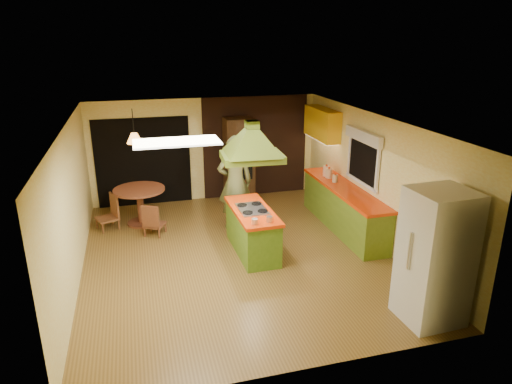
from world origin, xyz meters
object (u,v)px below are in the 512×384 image
object	(u,v)px
wall_oven	(239,160)
canister_large	(326,171)
kitchen_island	(252,230)
man	(235,183)
refrigerator	(435,257)
dining_table	(140,199)

from	to	relation	value
wall_oven	canister_large	size ratio (longest dim) A/B	9.20
kitchen_island	man	xyz separation A→B (m)	(-0.05, 1.20, 0.57)
kitchen_island	refrigerator	distance (m)	3.39
kitchen_island	dining_table	size ratio (longest dim) A/B	1.58
man	dining_table	bearing A→B (deg)	-19.31
wall_oven	man	bearing A→B (deg)	-107.24
wall_oven	canister_large	bearing A→B (deg)	-43.64
man	refrigerator	distance (m)	4.41
kitchen_island	canister_large	xyz separation A→B (m)	(2.08, 1.39, 0.60)
refrigerator	wall_oven	distance (m)	5.83
wall_oven	dining_table	xyz separation A→B (m)	(-2.41, -0.97, -0.45)
refrigerator	man	bearing A→B (deg)	113.99
refrigerator	wall_oven	xyz separation A→B (m)	(-1.48, 5.64, 0.04)
refrigerator	dining_table	world-z (taller)	refrigerator
man	wall_oven	world-z (taller)	wall_oven
kitchen_island	refrigerator	world-z (taller)	refrigerator
man	refrigerator	size ratio (longest dim) A/B	1.02
kitchen_island	dining_table	distance (m)	2.77
man	canister_large	distance (m)	2.14
refrigerator	canister_large	world-z (taller)	refrigerator
canister_large	man	bearing A→B (deg)	-174.83
dining_table	canister_large	size ratio (longest dim) A/B	4.87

